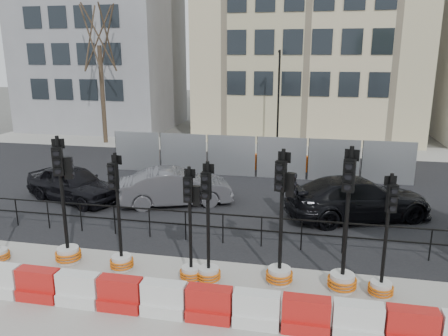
% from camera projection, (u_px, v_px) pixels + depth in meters
% --- Properties ---
extents(ground, '(120.00, 120.00, 0.00)m').
position_uv_depth(ground, '(214.00, 261.00, 12.48)').
color(ground, '#51514C').
rests_on(ground, ground).
extents(sidewalk_near, '(40.00, 6.00, 0.02)m').
position_uv_depth(sidewalk_near, '(184.00, 322.00, 9.63)').
color(sidewalk_near, gray).
rests_on(sidewalk_near, ground).
extents(road, '(40.00, 14.00, 0.03)m').
position_uv_depth(road, '(250.00, 189.00, 19.11)').
color(road, black).
rests_on(road, ground).
extents(sidewalk_far, '(40.00, 4.00, 0.02)m').
position_uv_depth(sidewalk_far, '(270.00, 148.00, 27.65)').
color(sidewalk_far, gray).
rests_on(sidewalk_far, ground).
extents(building_grey, '(11.00, 9.06, 14.00)m').
position_uv_depth(building_grey, '(102.00, 38.00, 34.28)').
color(building_grey, gray).
rests_on(building_grey, ground).
extents(building_cream, '(15.00, 10.06, 18.00)m').
position_uv_depth(building_cream, '(311.00, 7.00, 30.67)').
color(building_cream, beige).
rests_on(building_cream, ground).
extents(kerb_railing, '(18.00, 0.04, 1.00)m').
position_uv_depth(kerb_railing, '(223.00, 223.00, 13.45)').
color(kerb_railing, black).
rests_on(kerb_railing, ground).
extents(heras_fencing, '(14.33, 1.72, 2.00)m').
position_uv_depth(heras_fencing, '(248.00, 159.00, 21.61)').
color(heras_fencing, '#95989D').
rests_on(heras_fencing, ground).
extents(lamp_post_far, '(0.12, 0.56, 6.00)m').
position_uv_depth(lamp_post_far, '(278.00, 98.00, 25.78)').
color(lamp_post_far, black).
rests_on(lamp_post_far, ground).
extents(tree_bare_far, '(2.00, 2.00, 9.00)m').
position_uv_depth(tree_bare_far, '(99.00, 40.00, 27.64)').
color(tree_bare_far, '#473828').
rests_on(tree_bare_far, ground).
extents(barrier_row, '(12.55, 0.50, 0.80)m').
position_uv_depth(barrier_row, '(187.00, 302.00, 9.73)').
color(barrier_row, red).
rests_on(barrier_row, ground).
extents(traffic_signal_b, '(0.72, 0.72, 3.65)m').
position_uv_depth(traffic_signal_b, '(67.00, 234.00, 12.20)').
color(traffic_signal_b, silver).
rests_on(traffic_signal_b, ground).
extents(traffic_signal_c, '(0.65, 0.65, 3.29)m').
position_uv_depth(traffic_signal_c, '(120.00, 247.00, 11.83)').
color(traffic_signal_c, silver).
rests_on(traffic_signal_c, ground).
extents(traffic_signal_d, '(0.60, 0.60, 3.07)m').
position_uv_depth(traffic_signal_d, '(191.00, 254.00, 11.26)').
color(traffic_signal_d, silver).
rests_on(traffic_signal_d, ground).
extents(traffic_signal_e, '(0.64, 0.64, 3.23)m').
position_uv_depth(traffic_signal_e, '(208.00, 258.00, 11.19)').
color(traffic_signal_e, silver).
rests_on(traffic_signal_e, ground).
extents(traffic_signal_f, '(0.70, 0.70, 3.55)m').
position_uv_depth(traffic_signal_f, '(280.00, 253.00, 11.05)').
color(traffic_signal_f, silver).
rests_on(traffic_signal_f, ground).
extents(traffic_signal_g, '(0.73, 0.73, 3.69)m').
position_uv_depth(traffic_signal_g, '(343.00, 263.00, 10.74)').
color(traffic_signal_g, silver).
rests_on(traffic_signal_g, ground).
extents(traffic_signal_h, '(0.61, 0.61, 3.12)m').
position_uv_depth(traffic_signal_h, '(383.00, 272.00, 10.51)').
color(traffic_signal_h, silver).
rests_on(traffic_signal_h, ground).
extents(car_a, '(4.39, 5.28, 1.43)m').
position_uv_depth(car_a, '(73.00, 183.00, 17.50)').
color(car_a, black).
rests_on(car_a, ground).
extents(car_b, '(4.48, 5.36, 1.43)m').
position_uv_depth(car_b, '(176.00, 187.00, 17.04)').
color(car_b, '#46464B').
rests_on(car_b, ground).
extents(car_c, '(5.72, 6.68, 1.51)m').
position_uv_depth(car_c, '(358.00, 198.00, 15.56)').
color(car_c, black).
rests_on(car_c, ground).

